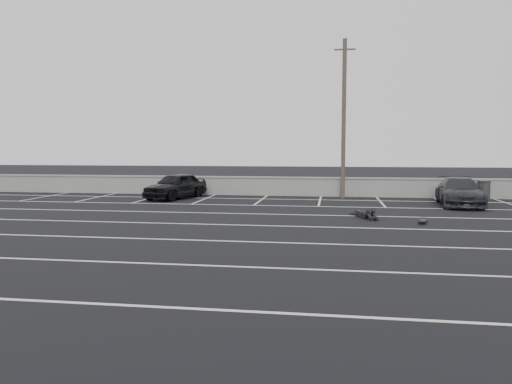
% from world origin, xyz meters
% --- Properties ---
extents(ground, '(120.00, 120.00, 0.00)m').
position_xyz_m(ground, '(0.00, 0.00, 0.00)').
color(ground, black).
rests_on(ground, ground).
extents(seawall, '(50.00, 0.45, 1.06)m').
position_xyz_m(seawall, '(0.00, 14.00, 0.55)').
color(seawall, gray).
rests_on(seawall, ground).
extents(stall_lines, '(36.00, 20.05, 0.01)m').
position_xyz_m(stall_lines, '(-0.08, 4.41, 0.00)').
color(stall_lines, silver).
rests_on(stall_lines, ground).
extents(car_left, '(2.83, 4.32, 1.37)m').
position_xyz_m(car_left, '(-6.55, 11.44, 0.68)').
color(car_left, black).
rests_on(car_left, ground).
extents(car_right, '(2.23, 4.64, 1.30)m').
position_xyz_m(car_right, '(7.45, 10.41, 0.65)').
color(car_right, '#232529').
rests_on(car_right, ground).
extents(utility_pole, '(1.11, 0.22, 8.36)m').
position_xyz_m(utility_pole, '(2.16, 13.20, 4.23)').
color(utility_pole, '#4C4238').
rests_on(utility_pole, ground).
extents(trash_bin, '(0.82, 0.82, 0.98)m').
position_xyz_m(trash_bin, '(9.42, 13.53, 0.50)').
color(trash_bin, '#2A2A2C').
rests_on(trash_bin, ground).
extents(person, '(2.12, 2.64, 0.43)m').
position_xyz_m(person, '(2.81, 5.74, 0.21)').
color(person, black).
rests_on(person, ground).
extents(skateboard, '(0.43, 0.91, 0.11)m').
position_xyz_m(skateboard, '(4.83, 4.46, 0.08)').
color(skateboard, black).
rests_on(skateboard, ground).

